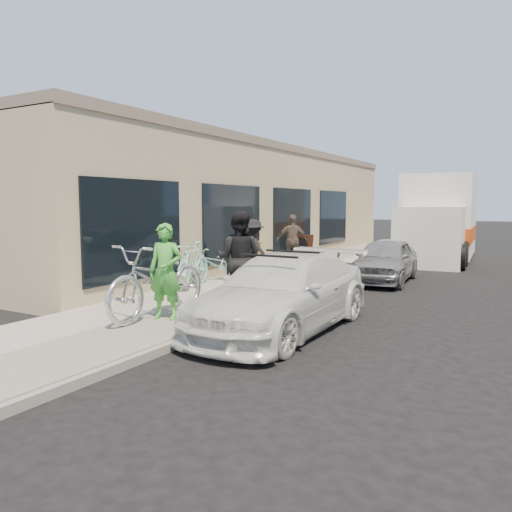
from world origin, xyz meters
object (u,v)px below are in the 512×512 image
at_px(cruiser_bike_a, 193,265).
at_px(cruiser_bike_b, 217,264).
at_px(moving_truck, 438,222).
at_px(cruiser_bike_c, 255,257).
at_px(woman_rider, 166,271).
at_px(bystander_b, 292,241).
at_px(sedan_silver, 385,260).
at_px(bystander_a, 253,249).
at_px(sandwich_board, 304,247).
at_px(sedan_white, 282,293).
at_px(tandem_bike, 159,280).
at_px(man_standing, 239,259).
at_px(bike_rack, 230,260).

height_order(cruiser_bike_a, cruiser_bike_b, cruiser_bike_a).
bearing_deg(cruiser_bike_a, moving_truck, 57.27).
height_order(moving_truck, cruiser_bike_c, moving_truck).
xyz_separation_m(woman_rider, bystander_b, (-1.18, 7.55, -0.00)).
bearing_deg(sedan_silver, moving_truck, 84.59).
relative_size(sedan_silver, bystander_a, 2.20).
xyz_separation_m(sandwich_board, sedan_white, (3.58, -8.82, 0.04)).
distance_m(moving_truck, tandem_bike, 13.86).
bearing_deg(man_standing, woman_rider, 55.56).
relative_size(moving_truck, bystander_a, 4.22).
bearing_deg(bystander_a, bike_rack, 50.15).
relative_size(bike_rack, sedan_silver, 0.25).
bearing_deg(sandwich_board, bystander_a, -82.60).
distance_m(moving_truck, cruiser_bike_b, 10.46).
bearing_deg(woman_rider, man_standing, 57.49).
xyz_separation_m(tandem_bike, man_standing, (0.75, 1.49, 0.28)).
xyz_separation_m(sandwich_board, cruiser_bike_b, (0.05, -5.63, -0.01)).
xyz_separation_m(tandem_bike, cruiser_bike_a, (-1.40, 2.87, -0.11)).
distance_m(sedan_silver, woman_rider, 7.29).
distance_m(cruiser_bike_a, cruiser_bike_b, 1.08).
bearing_deg(sedan_white, cruiser_bike_c, 125.34).
height_order(cruiser_bike_a, bystander_b, bystander_b).
bearing_deg(cruiser_bike_b, tandem_bike, -49.01).
relative_size(man_standing, cruiser_bike_b, 1.11).
xyz_separation_m(bike_rack, tandem_bike, (1.26, -4.30, 0.13)).
height_order(woman_rider, cruiser_bike_a, woman_rider).
height_order(woman_rider, man_standing, man_standing).
distance_m(man_standing, cruiser_bike_b, 3.33).
xyz_separation_m(sandwich_board, tandem_bike, (1.50, -9.57, 0.20)).
xyz_separation_m(man_standing, cruiser_bike_b, (-2.20, 2.45, -0.49)).
relative_size(sedan_white, woman_rider, 2.68).
distance_m(tandem_bike, bystander_b, 7.53).
xyz_separation_m(sedan_silver, tandem_bike, (-2.16, -6.93, 0.21)).
height_order(sandwich_board, woman_rider, woman_rider).
bearing_deg(cruiser_bike_b, bike_rack, 82.90).
distance_m(woman_rider, cruiser_bike_c, 6.23).
distance_m(bike_rack, cruiser_bike_a, 1.44).
distance_m(sedan_white, man_standing, 1.59).
bearing_deg(man_standing, cruiser_bike_c, -79.80).
relative_size(sedan_white, man_standing, 2.40).
height_order(bike_rack, bystander_a, bystander_a).
xyz_separation_m(sedan_silver, bystander_a, (-2.92, -2.28, 0.35)).
relative_size(sandwich_board, tandem_bike, 0.36).
relative_size(tandem_bike, bystander_b, 1.50).
height_order(sandwich_board, cruiser_bike_b, sandwich_board).
height_order(bike_rack, woman_rider, woman_rider).
height_order(sedan_white, moving_truck, moving_truck).
relative_size(man_standing, bystander_a, 1.17).
height_order(sedan_white, bystander_b, bystander_b).
distance_m(moving_truck, cruiser_bike_c, 8.64).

